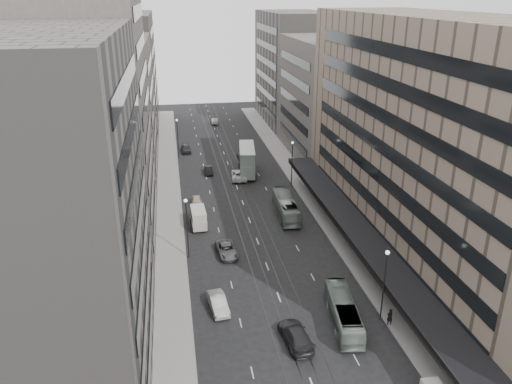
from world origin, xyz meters
TOP-DOWN VIEW (x-y plane):
  - ground at (0.00, 0.00)m, footprint 220.00×220.00m
  - sidewalk_right at (12.00, 37.50)m, footprint 4.00×125.00m
  - sidewalk_left at (-12.00, 37.50)m, footprint 4.00×125.00m
  - department_store at (21.45, 8.00)m, footprint 19.20×60.00m
  - building_right_mid at (21.50, 52.00)m, footprint 15.00×28.00m
  - building_right_far at (21.50, 82.00)m, footprint 15.00×32.00m
  - building_left_a at (-21.50, -8.00)m, footprint 15.00×28.00m
  - building_left_b at (-21.50, 19.00)m, footprint 15.00×26.00m
  - building_left_c at (-21.50, 46.00)m, footprint 15.00×28.00m
  - building_left_d at (-21.50, 79.00)m, footprint 15.00×38.00m
  - lamp_right_near at (9.70, -5.00)m, footprint 0.44×0.44m
  - lamp_right_far at (9.70, 35.00)m, footprint 0.44×0.44m
  - lamp_left_near at (-9.70, 12.00)m, footprint 0.44×0.44m
  - lamp_left_far at (-9.70, 55.00)m, footprint 0.44×0.44m
  - bus_near at (5.55, -4.91)m, footprint 3.71×10.35m
  - bus_far at (5.79, 22.73)m, footprint 3.18×11.30m
  - double_decker at (2.86, 42.65)m, footprint 4.08×10.17m
  - panel_van at (-7.78, 20.89)m, footprint 2.39×4.66m
  - sedan_1 at (-7.06, -0.15)m, footprint 2.24×4.97m
  - sedan_2 at (-4.69, 11.85)m, footprint 2.85×5.47m
  - sedan_3 at (-0.06, -7.04)m, footprint 2.88×6.08m
  - sedan_4 at (-7.58, 28.91)m, footprint 1.89×4.36m
  - sedan_5 at (-4.37, 44.16)m, footprint 1.44×4.09m
  - sedan_6 at (0.98, 40.25)m, footprint 3.46×6.35m
  - sedan_7 at (3.48, 51.94)m, footprint 2.25×5.29m
  - sedan_8 at (-8.04, 58.92)m, footprint 2.10×4.85m
  - sedan_9 at (0.51, 83.18)m, footprint 1.81×4.61m
  - pedestrian at (10.20, -6.08)m, footprint 0.73×0.52m

SIDE VIEW (x-z plane):
  - ground at x=0.00m, z-range 0.00..0.00m
  - sidewalk_right at x=12.00m, z-range 0.00..0.15m
  - sidewalk_left at x=-12.00m, z-range 0.00..0.15m
  - sedan_5 at x=-4.37m, z-range 0.00..1.35m
  - sedan_4 at x=-7.58m, z-range 0.00..1.46m
  - sedan_2 at x=-4.69m, z-range 0.00..1.47m
  - sedan_9 at x=0.51m, z-range 0.00..1.49m
  - sedan_7 at x=3.48m, z-range 0.00..1.52m
  - sedan_1 at x=-7.06m, z-range 0.00..1.58m
  - sedan_8 at x=-8.04m, z-range 0.00..1.63m
  - sedan_6 at x=0.98m, z-range 0.00..1.69m
  - sedan_3 at x=-0.06m, z-range 0.00..1.71m
  - pedestrian at x=10.20m, z-range 0.15..2.04m
  - bus_near at x=5.55m, z-range 0.00..2.82m
  - bus_far at x=5.79m, z-range 0.00..3.12m
  - panel_van at x=-7.78m, z-range 0.15..3.05m
  - double_decker at x=2.86m, z-range 0.21..5.63m
  - lamp_right_near at x=9.70m, z-range 1.04..9.36m
  - lamp_right_far at x=9.70m, z-range 1.04..9.36m
  - lamp_left_near at x=-9.70m, z-range 1.04..9.36m
  - lamp_left_far at x=-9.70m, z-range 1.04..9.36m
  - building_right_mid at x=21.50m, z-range 0.00..24.00m
  - building_left_c at x=-21.50m, z-range 0.00..25.00m
  - building_right_far at x=21.50m, z-range 0.00..28.00m
  - building_left_d at x=-21.50m, z-range 0.00..28.00m
  - department_store at x=21.45m, z-range -0.05..29.95m
  - building_left_a at x=-21.50m, z-range 0.00..30.00m
  - building_left_b at x=-21.50m, z-range 0.00..34.00m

